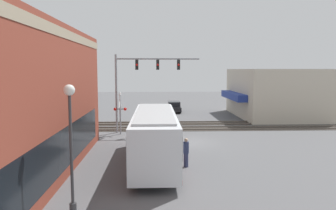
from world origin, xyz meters
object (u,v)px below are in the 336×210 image
crossing_signal (120,109)px  streetlamp (71,139)px  city_bus (155,135)px  pedestrian_near_bus (186,152)px  parked_car_grey (155,115)px  parked_car_black (174,107)px

crossing_signal → streetlamp: 16.57m
city_bus → pedestrian_near_bus: size_ratio=6.20×
city_bus → streetlamp: streetlamp is taller
streetlamp → parked_car_grey: bearing=-7.6°
streetlamp → parked_car_grey: streetlamp is taller
city_bus → parked_car_grey: bearing=-0.0°
parked_car_grey → pedestrian_near_bus: bearing=-174.1°
city_bus → crossing_signal: 9.86m
city_bus → parked_car_grey: size_ratio=2.58×
city_bus → crossing_signal: (9.35, 3.11, 0.50)m
streetlamp → pedestrian_near_bus: size_ratio=2.99×
city_bus → streetlamp: 8.02m
city_bus → streetlamp: size_ratio=2.08×
city_bus → streetlamp: (-7.20, 3.28, 1.33)m
streetlamp → parked_car_black: (31.95, -5.88, -2.44)m
crossing_signal → parked_car_grey: bearing=-21.3°
parked_car_grey → parked_car_black: parked_car_black is taller
city_bus → pedestrian_near_bus: 2.24m
crossing_signal → parked_car_black: (15.40, -5.71, -1.61)m
parked_car_black → streetlamp: bearing=169.6°
parked_car_grey → streetlamp: bearing=172.4°
city_bus → parked_car_grey: city_bus is taller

